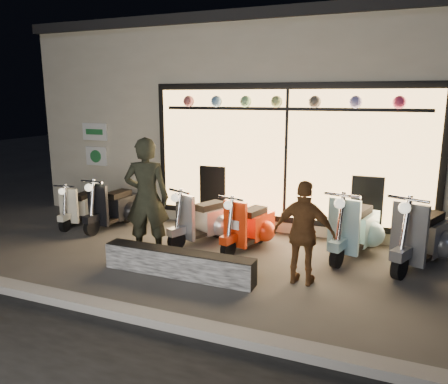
# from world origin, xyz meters

# --- Properties ---
(ground) EXTENTS (40.00, 40.00, 0.00)m
(ground) POSITION_xyz_m (0.00, 0.00, 0.00)
(ground) COLOR #383533
(ground) RESTS_ON ground
(kerb) EXTENTS (40.00, 0.25, 0.12)m
(kerb) POSITION_xyz_m (0.00, -2.00, 0.06)
(kerb) COLOR slate
(kerb) RESTS_ON ground
(shop_building) EXTENTS (10.20, 6.23, 4.20)m
(shop_building) POSITION_xyz_m (0.00, 4.98, 2.10)
(shop_building) COLOR beige
(shop_building) RESTS_ON ground
(graffiti_barrier) EXTENTS (2.37, 0.28, 0.40)m
(graffiti_barrier) POSITION_xyz_m (-0.14, -0.65, 0.20)
(graffiti_barrier) COLOR black
(graffiti_barrier) RESTS_ON ground
(scooter_silver) EXTENTS (0.82, 1.38, 1.01)m
(scooter_silver) POSITION_xyz_m (-0.42, 1.03, 0.41)
(scooter_silver) COLOR black
(scooter_silver) RESTS_ON ground
(scooter_red) EXTENTS (0.65, 1.38, 0.98)m
(scooter_red) POSITION_xyz_m (0.44, 1.01, 0.39)
(scooter_red) COLOR black
(scooter_red) RESTS_ON ground
(scooter_black) EXTENTS (0.53, 1.43, 1.02)m
(scooter_black) POSITION_xyz_m (-2.53, 1.17, 0.41)
(scooter_black) COLOR black
(scooter_black) RESTS_ON ground
(scooter_cream) EXTENTS (0.50, 1.24, 0.88)m
(scooter_cream) POSITION_xyz_m (-3.35, 1.08, 0.35)
(scooter_cream) COLOR black
(scooter_cream) RESTS_ON ground
(scooter_blue) EXTENTS (0.74, 1.58, 1.12)m
(scooter_blue) POSITION_xyz_m (2.19, 1.37, 0.45)
(scooter_blue) COLOR black
(scooter_blue) RESTS_ON ground
(scooter_grey) EXTENTS (0.94, 1.61, 1.17)m
(scooter_grey) POSITION_xyz_m (3.24, 1.26, 0.47)
(scooter_grey) COLOR black
(scooter_grey) RESTS_ON ground
(man) EXTENTS (0.84, 0.69, 1.99)m
(man) POSITION_xyz_m (-1.01, -0.08, 1.00)
(man) COLOR black
(man) RESTS_ON ground
(woman) EXTENTS (0.89, 0.40, 1.50)m
(woman) POSITION_xyz_m (1.63, -0.20, 0.75)
(woman) COLOR brown
(woman) RESTS_ON ground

